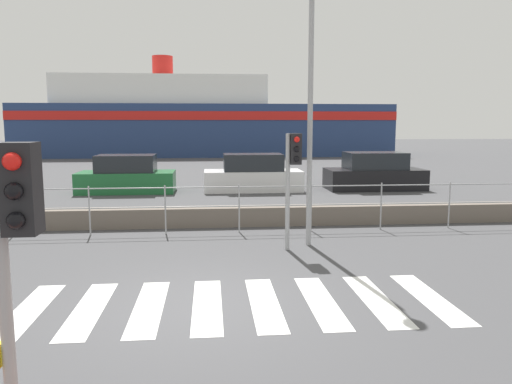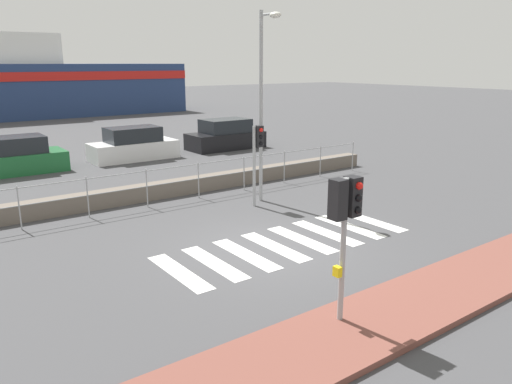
{
  "view_description": "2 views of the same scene",
  "coord_description": "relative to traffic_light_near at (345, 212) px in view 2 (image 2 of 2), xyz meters",
  "views": [
    {
      "loc": [
        0.21,
        -7.5,
        2.81
      ],
      "look_at": [
        1.09,
        2.0,
        1.5
      ],
      "focal_mm": 35.0,
      "sensor_mm": 36.0,
      "label": 1
    },
    {
      "loc": [
        -7.26,
        -9.29,
        4.51
      ],
      "look_at": [
        0.28,
        1.0,
        1.2
      ],
      "focal_mm": 35.0,
      "sensor_mm": 36.0,
      "label": 2
    }
  ],
  "objects": [
    {
      "name": "ground_plane",
      "position": [
        1.35,
        3.73,
        -2.09
      ],
      "size": [
        160.0,
        160.0,
        0.0
      ],
      "primitive_type": "plane",
      "color": "#424244"
    },
    {
      "name": "sidewalk_brick",
      "position": [
        1.35,
        -0.37,
        -2.03
      ],
      "size": [
        24.0,
        1.8,
        0.12
      ],
      "color": "brown",
      "rests_on": "ground_plane"
    },
    {
      "name": "crosswalk",
      "position": [
        1.94,
        3.73,
        -2.09
      ],
      "size": [
        6.75,
        2.4,
        0.01
      ],
      "color": "silver",
      "rests_on": "ground_plane"
    },
    {
      "name": "seawall",
      "position": [
        1.35,
        9.83,
        -1.83
      ],
      "size": [
        18.93,
        0.55,
        0.53
      ],
      "color": "#6B6056",
      "rests_on": "ground_plane"
    },
    {
      "name": "harbor_fence",
      "position": [
        1.35,
        8.96,
        -1.27
      ],
      "size": [
        17.08,
        0.04,
        1.25
      ],
      "color": "#9EA0A3",
      "rests_on": "ground_plane"
    },
    {
      "name": "traffic_light_near",
      "position": [
        0.0,
        0.0,
        0.0
      ],
      "size": [
        0.58,
        0.41,
        2.68
      ],
      "color": "#9EA0A3",
      "rests_on": "ground_plane"
    },
    {
      "name": "traffic_light_far",
      "position": [
        3.37,
        7.04,
        -0.18
      ],
      "size": [
        0.34,
        0.32,
        2.6
      ],
      "color": "#9EA0A3",
      "rests_on": "ground_plane"
    },
    {
      "name": "streetlamp",
      "position": [
        3.83,
        7.29,
        1.67
      ],
      "size": [
        0.32,
        0.98,
        6.09
      ],
      "color": "#9EA0A3",
      "rests_on": "ground_plane"
    },
    {
      "name": "parked_car_green",
      "position": [
        -1.86,
        17.03,
        -1.43
      ],
      "size": [
        3.89,
        1.82,
        1.54
      ],
      "color": "#1E6633",
      "rests_on": "ground_plane"
    },
    {
      "name": "parked_car_white",
      "position": [
        3.36,
        17.03,
        -1.43
      ],
      "size": [
        4.09,
        1.73,
        1.55
      ],
      "color": "silver",
      "rests_on": "ground_plane"
    },
    {
      "name": "parked_car_black",
      "position": [
        8.61,
        17.03,
        -1.41
      ],
      "size": [
        4.12,
        1.88,
        1.59
      ],
      "color": "black",
      "rests_on": "ground_plane"
    }
  ]
}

